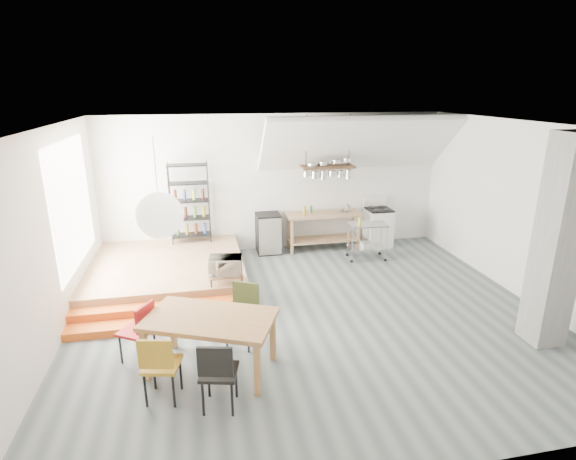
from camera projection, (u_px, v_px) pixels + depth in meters
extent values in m
plane|color=#505A5D|center=(311.00, 314.00, 7.79)|extent=(8.00, 8.00, 0.00)
cube|color=silver|center=(275.00, 183.00, 10.57)|extent=(8.00, 0.04, 3.20)
cube|color=silver|center=(47.00, 242.00, 6.55)|extent=(0.04, 7.00, 3.20)
cube|color=silver|center=(528.00, 213.00, 8.07)|extent=(0.04, 7.00, 3.20)
cube|color=white|center=(315.00, 126.00, 6.82)|extent=(8.00, 7.00, 0.02)
cube|color=white|center=(359.00, 144.00, 10.07)|extent=(4.40, 1.44, 1.32)
cube|color=white|center=(72.00, 204.00, 7.89)|extent=(0.02, 2.50, 2.20)
cube|color=#926A49|center=(168.00, 271.00, 9.12)|extent=(3.00, 3.00, 0.40)
cube|color=#DC5D19|center=(163.00, 324.00, 7.34)|extent=(3.00, 0.35, 0.13)
cube|color=#DC5D19|center=(163.00, 310.00, 7.65)|extent=(3.00, 0.35, 0.27)
cube|color=slate|center=(558.00, 243.00, 6.53)|extent=(0.50, 0.50, 3.20)
cube|color=#926A49|center=(324.00, 214.00, 10.68)|extent=(1.80, 0.60, 0.06)
cube|color=#926A49|center=(323.00, 239.00, 10.87)|extent=(1.70, 0.55, 0.04)
cube|color=#926A49|center=(353.00, 227.00, 11.17)|extent=(0.06, 0.06, 0.86)
cube|color=#926A49|center=(288.00, 231.00, 10.86)|extent=(0.06, 0.06, 0.86)
cube|color=#926A49|center=(359.00, 233.00, 10.76)|extent=(0.06, 0.06, 0.86)
cube|color=#926A49|center=(292.00, 237.00, 10.45)|extent=(0.06, 0.06, 0.86)
cube|color=white|center=(378.00, 228.00, 11.07)|extent=(0.60, 0.60, 0.90)
cube|color=black|center=(379.00, 209.00, 10.93)|extent=(0.58, 0.58, 0.03)
cube|color=white|center=(375.00, 202.00, 11.15)|extent=(0.60, 0.05, 0.25)
cylinder|color=black|center=(382.00, 207.00, 11.08)|extent=(0.18, 0.18, 0.02)
cylinder|color=black|center=(372.00, 207.00, 11.03)|extent=(0.18, 0.18, 0.02)
cylinder|color=black|center=(387.00, 210.00, 10.82)|extent=(0.18, 0.18, 0.02)
cylinder|color=black|center=(376.00, 210.00, 10.77)|extent=(0.18, 0.18, 0.02)
cube|color=#3C2918|center=(327.00, 167.00, 10.13)|extent=(1.20, 0.50, 0.05)
cylinder|color=black|center=(306.00, 141.00, 9.86)|extent=(0.02, 0.02, 1.15)
cylinder|color=black|center=(350.00, 140.00, 10.05)|extent=(0.02, 0.02, 1.15)
cylinder|color=silver|center=(306.00, 174.00, 10.03)|extent=(0.16, 0.16, 0.12)
cylinder|color=silver|center=(315.00, 175.00, 10.08)|extent=(0.20, 0.20, 0.16)
cylinder|color=silver|center=(324.00, 175.00, 10.12)|extent=(0.16, 0.16, 0.20)
cylinder|color=silver|center=(332.00, 173.00, 10.15)|extent=(0.20, 0.20, 0.12)
cylinder|color=silver|center=(341.00, 174.00, 10.19)|extent=(0.16, 0.16, 0.16)
cylinder|color=silver|center=(349.00, 174.00, 10.24)|extent=(0.20, 0.20, 0.20)
cylinder|color=black|center=(208.00, 200.00, 10.25)|extent=(0.02, 0.02, 1.80)
cylinder|color=black|center=(171.00, 202.00, 10.09)|extent=(0.02, 0.02, 1.80)
cylinder|color=black|center=(209.00, 204.00, 9.92)|extent=(0.02, 0.02, 1.80)
cylinder|color=black|center=(170.00, 206.00, 9.76)|extent=(0.02, 0.02, 1.80)
cube|color=black|center=(192.00, 235.00, 10.23)|extent=(0.88, 0.38, 0.02)
cube|color=black|center=(191.00, 218.00, 10.11)|extent=(0.88, 0.38, 0.02)
cube|color=black|center=(190.00, 201.00, 9.99)|extent=(0.88, 0.38, 0.02)
cube|color=black|center=(188.00, 183.00, 9.87)|extent=(0.88, 0.38, 0.02)
cube|color=black|center=(187.00, 165.00, 9.75)|extent=(0.88, 0.38, 0.03)
cylinder|color=#438334|center=(191.00, 229.00, 10.19)|extent=(0.07, 0.07, 0.24)
cylinder|color=olive|center=(190.00, 212.00, 10.07)|extent=(0.07, 0.07, 0.24)
cylinder|color=maroon|center=(189.00, 195.00, 9.95)|extent=(0.07, 0.07, 0.24)
cube|color=#926A49|center=(226.00, 275.00, 8.06)|extent=(0.60, 0.40, 0.03)
cylinder|color=black|center=(240.00, 274.00, 8.29)|extent=(0.02, 0.02, 0.13)
cylinder|color=black|center=(211.00, 276.00, 8.19)|extent=(0.02, 0.02, 0.13)
cylinder|color=black|center=(242.00, 281.00, 7.98)|extent=(0.02, 0.02, 0.13)
cylinder|color=black|center=(211.00, 284.00, 7.87)|extent=(0.02, 0.02, 0.13)
sphere|color=white|center=(160.00, 215.00, 5.73)|extent=(0.60, 0.60, 0.60)
cube|color=#966336|center=(210.00, 319.00, 6.04)|extent=(1.95, 1.57, 0.06)
cube|color=#966336|center=(273.00, 336.00, 6.39)|extent=(0.10, 0.10, 0.75)
cube|color=#966336|center=(173.00, 325.00, 6.69)|extent=(0.10, 0.10, 0.75)
cube|color=#966336|center=(257.00, 370.00, 5.63)|extent=(0.10, 0.10, 0.75)
cube|color=#966336|center=(145.00, 355.00, 5.93)|extent=(0.10, 0.10, 0.75)
cube|color=#A87C1C|center=(162.00, 364.00, 5.55)|extent=(0.52, 0.52, 0.04)
cube|color=#A87C1C|center=(155.00, 354.00, 5.28)|extent=(0.41, 0.13, 0.38)
cylinder|color=black|center=(145.00, 390.00, 5.47)|extent=(0.03, 0.03, 0.48)
cylinder|color=black|center=(174.00, 391.00, 5.46)|extent=(0.03, 0.03, 0.48)
cylinder|color=black|center=(154.00, 373.00, 5.80)|extent=(0.03, 0.03, 0.48)
cylinder|color=black|center=(181.00, 373.00, 5.79)|extent=(0.03, 0.03, 0.48)
cube|color=black|center=(219.00, 372.00, 5.40)|extent=(0.52, 0.52, 0.04)
cube|color=black|center=(215.00, 362.00, 5.14)|extent=(0.41, 0.14, 0.38)
cylinder|color=black|center=(203.00, 398.00, 5.32)|extent=(0.03, 0.03, 0.48)
cylinder|color=black|center=(232.00, 399.00, 5.31)|extent=(0.03, 0.03, 0.48)
cylinder|color=black|center=(209.00, 380.00, 5.65)|extent=(0.03, 0.03, 0.48)
cylinder|color=black|center=(236.00, 381.00, 5.64)|extent=(0.03, 0.03, 0.48)
cube|color=#495629|center=(241.00, 316.00, 6.73)|extent=(0.59, 0.59, 0.04)
cube|color=#495629|center=(246.00, 294.00, 6.83)|extent=(0.39, 0.23, 0.38)
cylinder|color=black|center=(257.00, 326.00, 6.92)|extent=(0.03, 0.03, 0.48)
cylinder|color=black|center=(236.00, 323.00, 7.01)|extent=(0.03, 0.03, 0.48)
cylinder|color=black|center=(248.00, 338.00, 6.60)|extent=(0.03, 0.03, 0.48)
cylinder|color=black|center=(227.00, 334.00, 6.70)|extent=(0.03, 0.03, 0.48)
cube|color=red|center=(136.00, 331.00, 6.35)|extent=(0.57, 0.57, 0.04)
cube|color=red|center=(145.00, 317.00, 6.21)|extent=(0.24, 0.35, 0.36)
cylinder|color=black|center=(140.00, 354.00, 6.22)|extent=(0.03, 0.03, 0.45)
cylinder|color=black|center=(155.00, 342.00, 6.52)|extent=(0.03, 0.03, 0.45)
cylinder|color=black|center=(121.00, 349.00, 6.34)|extent=(0.03, 0.03, 0.45)
cylinder|color=black|center=(136.00, 338.00, 6.63)|extent=(0.03, 0.03, 0.45)
cube|color=silver|center=(368.00, 225.00, 10.07)|extent=(0.88, 0.54, 0.04)
cube|color=silver|center=(367.00, 247.00, 10.23)|extent=(0.88, 0.54, 0.03)
cylinder|color=silver|center=(381.00, 238.00, 10.42)|extent=(0.03, 0.03, 0.80)
sphere|color=black|center=(380.00, 253.00, 10.54)|extent=(0.07, 0.07, 0.07)
cylinder|color=silver|center=(348.00, 239.00, 10.34)|extent=(0.03, 0.03, 0.80)
sphere|color=black|center=(347.00, 255.00, 10.45)|extent=(0.07, 0.07, 0.07)
cylinder|color=silver|center=(386.00, 244.00, 10.04)|extent=(0.03, 0.03, 0.80)
sphere|color=black|center=(385.00, 260.00, 10.15)|extent=(0.07, 0.07, 0.07)
cylinder|color=silver|center=(352.00, 245.00, 9.95)|extent=(0.03, 0.03, 0.80)
sphere|color=black|center=(352.00, 261.00, 10.07)|extent=(0.07, 0.07, 0.07)
cube|color=black|center=(268.00, 233.00, 10.59)|extent=(0.56, 0.56, 0.94)
imported|color=beige|center=(225.00, 265.00, 8.01)|extent=(0.63, 0.47, 0.32)
imported|color=silver|center=(342.00, 212.00, 10.70)|extent=(0.24, 0.24, 0.05)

